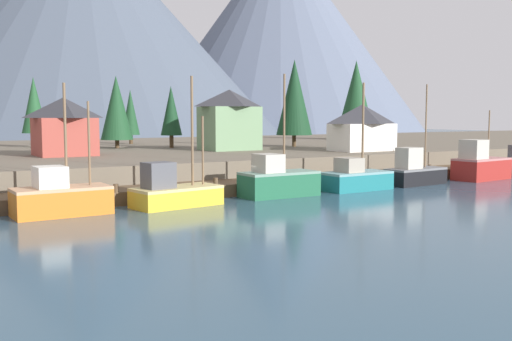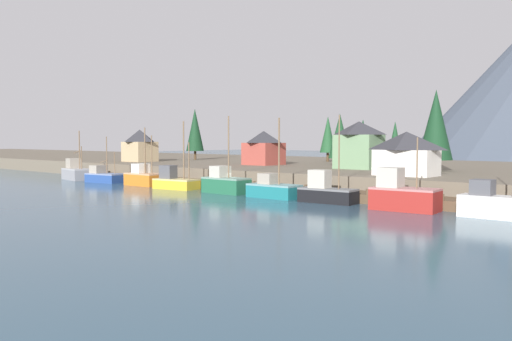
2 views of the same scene
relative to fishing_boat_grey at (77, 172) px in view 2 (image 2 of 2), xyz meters
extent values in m
cube|color=#335166|center=(34.16, 22.15, -1.75)|extent=(400.00, 400.00, 1.00)
cube|color=brown|center=(34.16, 4.15, -0.75)|extent=(80.00, 4.00, 1.00)
cylinder|color=brown|center=(-1.84, 2.35, -0.45)|extent=(0.36, 0.36, 1.60)
cylinder|color=brown|center=(6.16, 2.35, -0.45)|extent=(0.36, 0.36, 1.60)
cylinder|color=brown|center=(14.16, 2.35, -0.45)|extent=(0.36, 0.36, 1.60)
cylinder|color=brown|center=(22.16, 2.35, -0.45)|extent=(0.36, 0.36, 1.60)
cylinder|color=brown|center=(30.16, 2.35, -0.45)|extent=(0.36, 0.36, 1.60)
cylinder|color=brown|center=(38.16, 2.35, -0.45)|extent=(0.36, 0.36, 1.60)
cylinder|color=brown|center=(46.16, 2.35, -0.45)|extent=(0.36, 0.36, 1.60)
cylinder|color=brown|center=(54.16, 2.35, -0.45)|extent=(0.36, 0.36, 1.60)
cylinder|color=brown|center=(62.16, 2.35, -0.45)|extent=(0.36, 0.36, 1.60)
cube|color=#665B4C|center=(34.16, 34.15, 0.00)|extent=(400.00, 56.00, 2.50)
cube|color=gray|center=(0.23, -0.04, -0.40)|extent=(6.50, 4.03, 1.70)
cube|color=#9F9FA2|center=(0.23, -0.04, 0.55)|extent=(6.50, 4.03, 0.20)
cube|color=gray|center=(-1.39, 0.21, 1.49)|extent=(2.33, 2.17, 1.68)
cylinder|color=brown|center=(1.42, -0.22, 3.81)|extent=(0.19, 0.19, 6.33)
cylinder|color=brown|center=(2.26, -0.35, 2.55)|extent=(0.16, 0.16, 3.79)
cylinder|color=brown|center=(0.34, -0.05, 3.46)|extent=(2.70, 0.54, 0.61)
cube|color=navy|center=(8.65, 0.01, -0.63)|extent=(6.65, 3.95, 1.24)
cube|color=#6C7DA2|center=(8.65, 0.01, 0.08)|extent=(6.65, 3.95, 0.20)
cube|color=gray|center=(7.12, -0.23, 0.81)|extent=(2.06, 2.60, 1.26)
cylinder|color=brown|center=(9.03, 0.07, 3.09)|extent=(0.15, 0.15, 5.81)
cylinder|color=brown|center=(10.76, 0.35, 1.89)|extent=(0.12, 0.12, 3.41)
cylinder|color=brown|center=(8.38, -0.03, 2.10)|extent=(1.62, 0.35, 0.50)
cube|color=#CC6B1E|center=(17.97, 0.53, -0.43)|extent=(6.11, 2.96, 1.64)
cube|color=tan|center=(17.97, 0.53, 0.49)|extent=(6.11, 2.96, 0.20)
cube|color=silver|center=(17.28, 0.52, 1.28)|extent=(1.90, 2.15, 1.37)
cylinder|color=brown|center=(18.31, 0.54, 3.93)|extent=(0.18, 0.18, 6.68)
cylinder|color=brown|center=(19.84, 0.59, 3.36)|extent=(0.15, 0.15, 5.54)
cube|color=gold|center=(25.85, 0.12, -0.65)|extent=(6.61, 3.75, 1.20)
cube|color=tan|center=(25.85, 0.12, 0.05)|extent=(6.61, 3.75, 0.20)
cube|color=#4C4C51|center=(24.40, -0.09, 1.06)|extent=(2.20, 1.87, 1.82)
cylinder|color=brown|center=(27.21, 0.32, 4.08)|extent=(0.19, 0.19, 7.85)
cylinder|color=brown|center=(28.11, 0.45, 2.65)|extent=(0.16, 0.16, 5.00)
cube|color=#1E5B3D|center=(34.98, 0.62, -0.36)|extent=(6.26, 2.80, 1.79)
cube|color=gray|center=(34.98, 0.62, 0.64)|extent=(6.26, 2.80, 0.20)
cube|color=#B2AD9E|center=(33.93, 0.62, 1.46)|extent=(1.86, 2.16, 1.44)
cylinder|color=brown|center=(35.44, 0.62, 4.61)|extent=(0.17, 0.17, 7.74)
cube|color=#196B70|center=(42.95, 0.50, -0.55)|extent=(6.32, 3.02, 1.40)
cube|color=#679496|center=(42.95, 0.50, 0.25)|extent=(6.32, 3.02, 0.20)
cube|color=gray|center=(42.12, 0.48, 0.97)|extent=(1.86, 2.03, 1.24)
cylinder|color=brown|center=(43.66, 0.52, 4.19)|extent=(0.20, 0.20, 7.68)
cube|color=black|center=(50.36, 0.58, -0.57)|extent=(6.42, 2.89, 1.36)
cube|color=slate|center=(50.36, 0.58, 0.21)|extent=(6.42, 2.89, 0.20)
cube|color=#B2AD9E|center=(49.34, 0.50, 1.29)|extent=(2.21, 1.75, 1.95)
cylinder|color=brown|center=(51.66, 0.68, 4.22)|extent=(0.15, 0.15, 7.81)
cube|color=maroon|center=(59.38, 0.25, -0.26)|extent=(6.50, 3.50, 1.98)
cube|color=#AD6C6A|center=(59.38, 0.25, 0.83)|extent=(6.50, 3.50, 0.20)
cube|color=#B2AD9E|center=(57.92, 0.11, 1.88)|extent=(2.29, 2.25, 1.90)
cylinder|color=brown|center=(60.49, 0.35, 3.33)|extent=(0.14, 0.14, 4.81)
cube|color=silver|center=(67.65, 0.82, -0.39)|extent=(6.32, 2.45, 1.73)
cube|color=silver|center=(67.65, 0.82, 0.58)|extent=(6.32, 2.45, 0.20)
cube|color=#4C4C51|center=(66.37, 0.78, 1.36)|extent=(1.84, 1.77, 1.36)
cube|color=tan|center=(-3.54, 15.59, 3.17)|extent=(5.57, 4.80, 3.84)
pyramid|color=#2D2D33|center=(-3.54, 15.59, 6.28)|extent=(5.85, 5.04, 2.38)
cube|color=#6B8E66|center=(41.89, 21.21, 3.74)|extent=(6.07, 4.72, 4.98)
pyramid|color=#2D2D33|center=(41.89, 21.21, 7.20)|extent=(6.37, 4.96, 1.95)
cube|color=#9E4238|center=(23.32, 21.44, 3.11)|extent=(5.39, 5.40, 3.73)
pyramid|color=#2D2D33|center=(23.32, 21.44, 5.98)|extent=(5.66, 5.67, 2.01)
cube|color=silver|center=(53.79, 11.95, 2.78)|extent=(6.92, 4.03, 3.06)
pyramid|color=#2D2D33|center=(53.79, 11.95, 5.39)|extent=(7.26, 4.23, 2.16)
cylinder|color=#4C3823|center=(-2.41, 28.99, 2.19)|extent=(0.50, 0.50, 1.88)
cone|color=#14381E|center=(-2.41, 28.99, 7.60)|extent=(3.76, 3.76, 8.94)
cylinder|color=#4C3823|center=(37.33, 41.50, 1.89)|extent=(0.50, 0.50, 1.28)
cone|color=#194223|center=(37.33, 41.50, 5.69)|extent=(2.49, 2.49, 6.32)
cylinder|color=#4C3823|center=(32.01, 31.53, 1.77)|extent=(0.50, 0.50, 1.05)
cone|color=#194223|center=(32.01, 31.53, 6.17)|extent=(3.89, 3.89, 7.73)
cylinder|color=#4C3823|center=(38.04, 28.96, 2.03)|extent=(0.50, 0.50, 1.56)
cone|color=#14381E|center=(38.04, 28.96, 5.82)|extent=(2.62, 2.62, 6.03)
cylinder|color=#4C3823|center=(52.52, 23.30, 2.00)|extent=(0.50, 0.50, 1.51)
cone|color=#14381E|center=(52.52, 23.30, 7.52)|extent=(4.58, 4.58, 9.53)
cylinder|color=#4C3823|center=(24.09, 39.66, 2.14)|extent=(0.50, 0.50, 1.77)
cone|color=#1E4C28|center=(24.09, 39.66, 6.54)|extent=(3.08, 3.08, 7.03)
camera|label=1|loc=(8.89, -38.14, 5.15)|focal=41.27mm
camera|label=2|loc=(82.23, -47.00, 5.52)|focal=37.34mm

